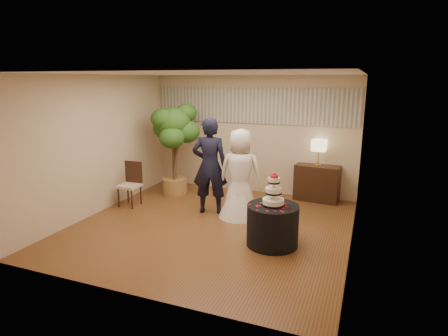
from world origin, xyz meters
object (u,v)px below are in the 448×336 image
at_px(groom, 210,166).
at_px(console, 317,183).
at_px(wedding_cake, 274,189).
at_px(cake_table, 272,225).
at_px(ficus_tree, 174,149).
at_px(bride, 240,173).
at_px(table_lamp, 319,153).
at_px(side_chair, 129,185).

distance_m(groom, console, 2.59).
relative_size(groom, wedding_cake, 3.58).
distance_m(cake_table, wedding_cake, 0.62).
bearing_deg(ficus_tree, bride, -24.55).
xyz_separation_m(groom, bride, (0.65, 0.00, -0.10)).
bearing_deg(table_lamp, ficus_tree, -167.98).
bearing_deg(side_chair, groom, 8.55).
distance_m(cake_table, console, 2.69).
distance_m(groom, table_lamp, 2.52).
bearing_deg(cake_table, table_lamp, 82.39).
distance_m(groom, side_chair, 1.89).
xyz_separation_m(wedding_cake, console, (0.36, 2.67, -0.56)).
bearing_deg(console, ficus_tree, -163.23).
xyz_separation_m(console, table_lamp, (0.00, 0.00, 0.70)).
height_order(groom, console, groom).
bearing_deg(wedding_cake, cake_table, 90.00).
bearing_deg(ficus_tree, table_lamp, 12.02).
xyz_separation_m(bride, table_lamp, (1.30, 1.60, 0.22)).
relative_size(bride, side_chair, 1.86).
xyz_separation_m(cake_table, table_lamp, (0.36, 2.67, 0.76)).
bearing_deg(wedding_cake, console, 82.39).
distance_m(bride, side_chair, 2.50).
height_order(groom, side_chair, groom).
bearing_deg(table_lamp, wedding_cake, -97.61).
xyz_separation_m(groom, side_chair, (-1.80, -0.27, -0.51)).
xyz_separation_m(console, ficus_tree, (-3.27, -0.70, 0.69)).
bearing_deg(bride, console, -134.67).
relative_size(bride, cake_table, 2.08).
distance_m(cake_table, table_lamp, 2.80).
height_order(table_lamp, ficus_tree, ficus_tree).
height_order(cake_table, console, console).
bearing_deg(cake_table, wedding_cake, -90.00).
xyz_separation_m(console, side_chair, (-3.75, -1.87, 0.07)).
distance_m(console, side_chair, 4.19).
distance_m(groom, wedding_cake, 1.92).
distance_m(bride, table_lamp, 2.07).
height_order(ficus_tree, side_chair, ficus_tree).
height_order(cake_table, ficus_tree, ficus_tree).
bearing_deg(groom, wedding_cake, 131.43).
xyz_separation_m(wedding_cake, table_lamp, (0.36, 2.67, 0.14)).
bearing_deg(groom, ficus_tree, -49.08).
bearing_deg(side_chair, table_lamp, 26.53).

